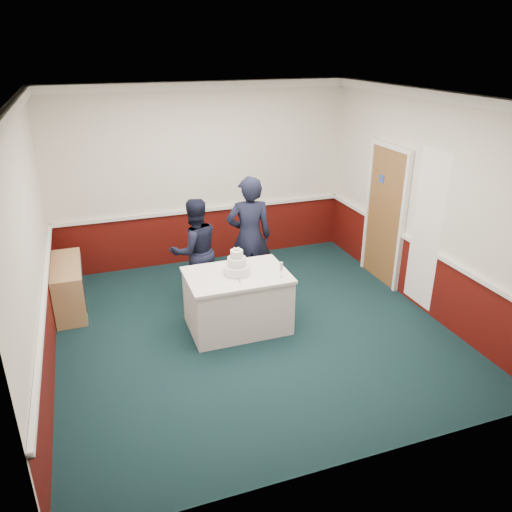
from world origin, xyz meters
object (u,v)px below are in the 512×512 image
object	(u,v)px
cake_knife	(239,280)
wedding_cake	(237,266)
champagne_flute	(281,267)
person_man	(195,251)
person_woman	(249,237)
sideboard	(69,287)
cake_table	(237,300)

from	to	relation	value
cake_knife	wedding_cake	bearing A→B (deg)	92.40
champagne_flute	cake_knife	bearing A→B (deg)	171.42
person_man	person_woman	distance (m)	0.81
person_woman	cake_knife	bearing A→B (deg)	74.12
champagne_flute	person_woman	bearing A→B (deg)	91.75
cake_knife	person_woman	size ratio (longest dim) A/B	0.12
sideboard	wedding_cake	distance (m)	2.53
champagne_flute	person_man	bearing A→B (deg)	123.68
person_man	person_woman	size ratio (longest dim) A/B	0.85
person_man	champagne_flute	bearing A→B (deg)	114.87
cake_table	person_man	distance (m)	1.09
sideboard	person_woman	distance (m)	2.67
cake_knife	champagne_flute	size ratio (longest dim) A/B	1.07
person_woman	person_man	bearing A→B (deg)	2.30
sideboard	person_woman	bearing A→B (deg)	-8.72
wedding_cake	person_woman	size ratio (longest dim) A/B	0.20
person_woman	champagne_flute	bearing A→B (deg)	100.49
person_man	wedding_cake	bearing A→B (deg)	100.12
champagne_flute	person_man	distance (m)	1.51
person_man	cake_table	bearing A→B (deg)	100.12
person_man	person_woman	xyz separation A→B (m)	(0.80, -0.09, 0.14)
wedding_cake	person_woman	xyz separation A→B (m)	(0.46, 0.88, 0.02)
wedding_cake	champagne_flute	distance (m)	0.57
cake_table	wedding_cake	bearing A→B (deg)	90.00
wedding_cake	cake_knife	world-z (taller)	wedding_cake
sideboard	cake_knife	distance (m)	2.59
cake_knife	person_man	distance (m)	1.21
cake_table	person_woman	xyz separation A→B (m)	(0.46, 0.88, 0.52)
wedding_cake	person_woman	distance (m)	0.99
champagne_flute	person_woman	distance (m)	1.16
wedding_cake	cake_table	bearing A→B (deg)	-90.00
cake_table	sideboard	bearing A→B (deg)	148.89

